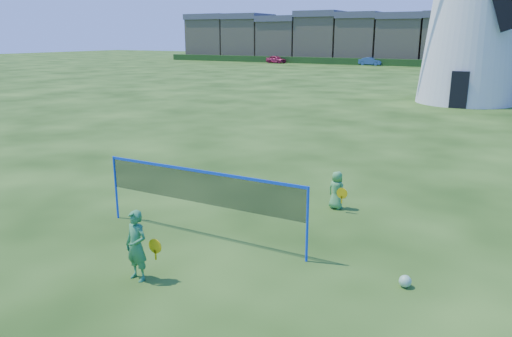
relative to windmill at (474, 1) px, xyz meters
The scene contains 10 objects.
ground 27.54m from the windmill, 93.39° to the right, with size 220.00×220.00×0.00m, color black.
windmill is the anchor object (origin of this frame).
badminton_net 27.67m from the windmill, 94.84° to the right, with size 5.05×0.05×1.55m.
player_girl 29.87m from the windmill, 94.30° to the right, with size 0.68×0.38×1.32m.
player_boy 24.57m from the windmill, 90.80° to the right, with size 0.63×0.44×0.99m.
play_ball 27.98m from the windmill, 85.47° to the right, with size 0.22×0.22×0.22m, color green.
terraced_houses 53.95m from the windmill, 122.84° to the left, with size 49.45×8.40×8.27m.
hedge 46.20m from the windmill, 120.98° to the left, with size 62.00×0.80×1.00m, color #193814.
car_left 50.33m from the windmill, 130.93° to the left, with size 1.43×3.55×1.21m, color maroon.
car_right 43.41m from the windmill, 114.11° to the left, with size 1.23×3.53×1.16m, color navy.
Camera 1 is at (5.20, -8.62, 4.32)m, focal length 34.44 mm.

